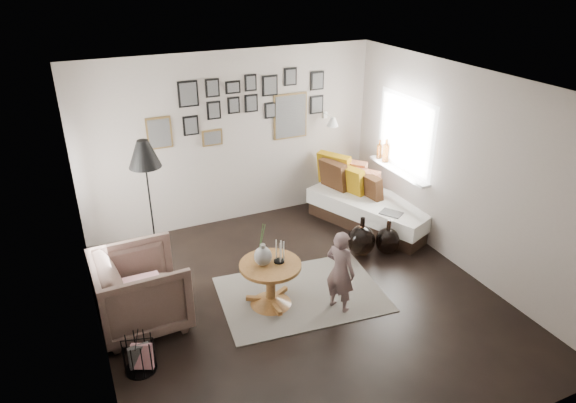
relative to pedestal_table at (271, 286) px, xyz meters
name	(u,v)px	position (x,y,z in m)	size (l,w,h in m)	color
ground	(301,300)	(0.36, -0.09, -0.26)	(4.80, 4.80, 0.00)	black
wall_back	(232,140)	(0.36, 2.31, 1.04)	(4.50, 4.50, 0.00)	#A0958C
wall_front	(450,336)	(0.36, -2.49, 1.04)	(4.50, 4.50, 0.00)	#A0958C
wall_left	(87,247)	(-1.89, -0.09, 1.04)	(4.80, 4.80, 0.00)	#A0958C
wall_right	(462,172)	(2.61, -0.09, 1.04)	(4.80, 4.80, 0.00)	#A0958C
ceiling	(304,86)	(0.36, -0.09, 2.34)	(4.80, 4.80, 0.00)	white
door_left	(82,217)	(-1.87, 1.11, 0.79)	(0.00, 2.14, 2.14)	white
window_right	(393,164)	(2.54, 1.25, 0.67)	(0.15, 1.32, 1.30)	white
gallery_wall	(249,109)	(0.65, 2.29, 1.48)	(2.74, 0.03, 1.08)	brown
wall_sconce	(332,121)	(1.91, 2.05, 1.20)	(0.18, 0.36, 0.16)	white
rug	(301,294)	(0.42, 0.02, -0.26)	(1.96, 1.37, 0.01)	#B2AB9C
pedestal_table	(271,286)	(0.00, 0.00, 0.00)	(0.72, 0.72, 0.57)	brown
vase	(263,253)	(-0.08, 0.02, 0.46)	(0.21, 0.21, 0.51)	black
candles	(279,252)	(0.11, 0.00, 0.43)	(0.12, 0.12, 0.27)	black
daybed	(369,204)	(2.20, 1.32, 0.05)	(1.52, 2.13, 0.97)	black
magazine_on_daybed	(391,213)	(2.15, 0.68, 0.19)	(0.22, 0.30, 0.02)	black
armchair	(141,290)	(-1.42, 0.28, 0.18)	(0.93, 0.96, 0.87)	brown
armchair_cushion	(143,284)	(-1.39, 0.33, 0.22)	(0.40, 0.40, 0.10)	silver
floor_lamp	(145,159)	(-1.04, 1.52, 1.23)	(0.40, 0.40, 1.74)	black
magazine_basket	(139,355)	(-1.60, -0.45, -0.08)	(0.37, 0.37, 0.38)	black
demijohn_large	(361,240)	(1.58, 0.53, -0.04)	(0.38, 0.38, 0.57)	black
demijohn_small	(387,241)	(1.93, 0.41, -0.07)	(0.33, 0.33, 0.52)	black
child	(340,271)	(0.70, -0.40, 0.25)	(0.37, 0.25, 1.02)	#6F5758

